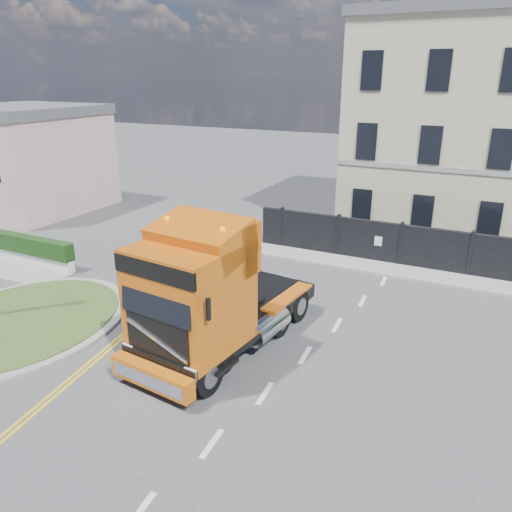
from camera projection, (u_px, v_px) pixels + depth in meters
The scene contains 8 objects.
ground at pixel (231, 330), 17.50m from camera, with size 120.00×120.00×0.00m, color #424244.
traffic_island at pixel (19, 322), 17.87m from camera, with size 6.80×6.80×0.17m.
hedge_wall at pixel (9, 245), 23.93m from camera, with size 8.00×0.55×1.35m.
seaside_bldg_pink at pixel (28, 163), 32.38m from camera, with size 8.00×8.00×6.00m, color #BA9B91.
hoarding_fence at pixel (459, 254), 22.00m from camera, with size 18.80×0.25×2.00m.
georgian_building at pixel (475, 127), 26.89m from camera, with size 12.30×10.30×12.80m.
pavement_far at pixel (440, 278), 21.79m from camera, with size 20.00×1.60×0.12m, color gray.
truck at pixel (206, 299), 15.23m from camera, with size 3.57×7.71×4.46m.
Camera 1 is at (7.70, -13.52, 8.47)m, focal length 35.00 mm.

